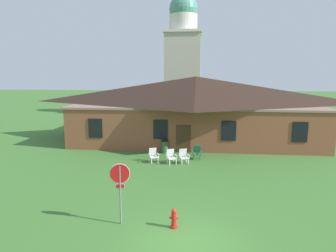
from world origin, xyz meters
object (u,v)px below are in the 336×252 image
at_px(stop_sign, 120,182).
at_px(lawn_chair_near_door, 171,156).
at_px(trash_bin, 165,147).
at_px(lawn_chair_middle, 197,152).
at_px(fire_hydrant, 174,219).
at_px(lawn_chair_by_porch, 153,155).
at_px(lawn_chair_left_end, 184,156).

xyz_separation_m(stop_sign, lawn_chair_near_door, (1.19, 8.72, -1.28)).
distance_m(lawn_chair_near_door, trash_bin, 2.84).
bearing_deg(trash_bin, stop_sign, -92.17).
xyz_separation_m(lawn_chair_middle, fire_hydrant, (-0.75, -10.15, -0.12)).
relative_size(lawn_chair_by_porch, lawn_chair_left_end, 1.00).
relative_size(stop_sign, lawn_chair_near_door, 2.62).
xyz_separation_m(stop_sign, trash_bin, (0.43, 11.46, -1.28)).
bearing_deg(lawn_chair_middle, lawn_chair_by_porch, -158.89).
relative_size(lawn_chair_near_door, trash_bin, 0.98).
relative_size(stop_sign, lawn_chair_by_porch, 2.62).
bearing_deg(lawn_chair_near_door, stop_sign, -97.77).
xyz_separation_m(lawn_chair_by_porch, lawn_chair_near_door, (1.23, -0.19, 0.00)).
distance_m(lawn_chair_left_end, fire_hydrant, 8.99).
bearing_deg(stop_sign, trash_bin, 87.83).
relative_size(stop_sign, lawn_chair_middle, 2.62).
bearing_deg(stop_sign, lawn_chair_by_porch, 90.28).
bearing_deg(lawn_chair_by_porch, lawn_chair_near_door, -8.78).
distance_m(lawn_chair_middle, trash_bin, 2.83).
xyz_separation_m(lawn_chair_near_door, lawn_chair_left_end, (0.83, 0.17, 0.00)).
bearing_deg(lawn_chair_left_end, lawn_chair_middle, 53.01).
height_order(lawn_chair_near_door, trash_bin, trash_bin).
xyz_separation_m(lawn_chair_near_door, fire_hydrant, (0.96, -8.82, -0.12)).
bearing_deg(lawn_chair_near_door, lawn_chair_middle, 37.87).
bearing_deg(fire_hydrant, lawn_chair_near_door, 96.18).
height_order(lawn_chair_middle, fire_hydrant, lawn_chair_middle).
relative_size(stop_sign, trash_bin, 2.56).
bearing_deg(lawn_chair_left_end, stop_sign, -102.81).
distance_m(lawn_chair_near_door, lawn_chair_left_end, 0.85).
xyz_separation_m(lawn_chair_by_porch, lawn_chair_left_end, (2.07, -0.02, 0.00)).
relative_size(lawn_chair_left_end, trash_bin, 0.98).
bearing_deg(lawn_chair_near_door, lawn_chair_by_porch, 171.22).
height_order(stop_sign, lawn_chair_by_porch, stop_sign).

